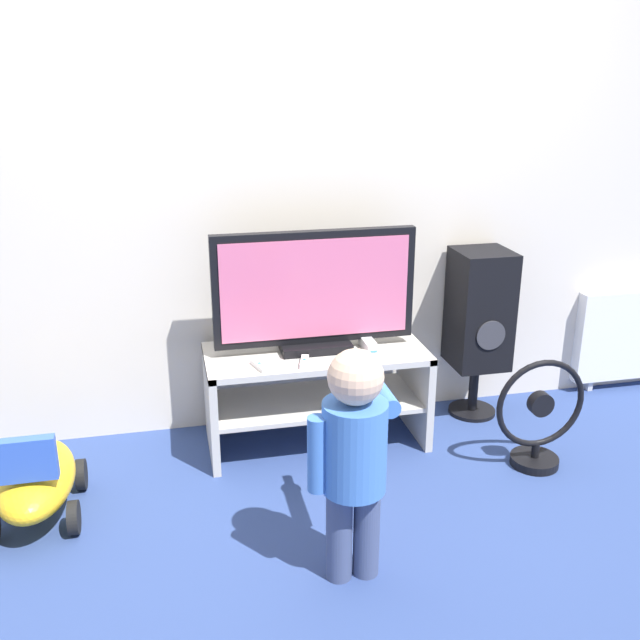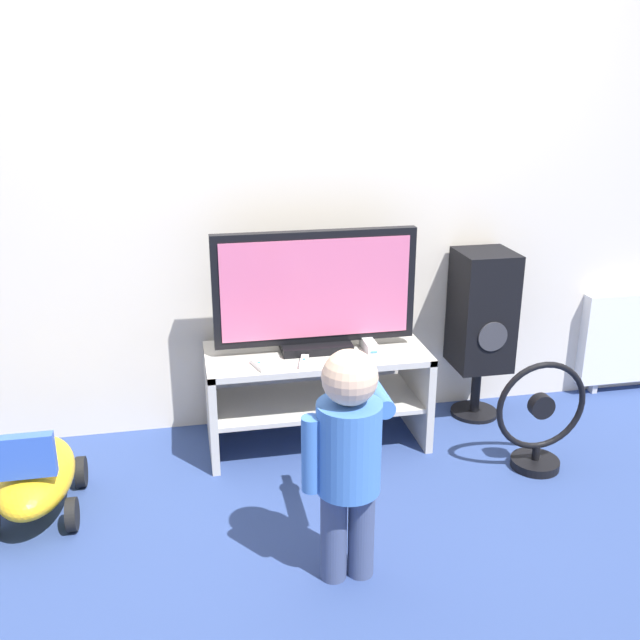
{
  "view_description": "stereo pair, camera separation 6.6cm",
  "coord_description": "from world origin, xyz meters",
  "px_view_note": "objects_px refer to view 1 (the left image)",
  "views": [
    {
      "loc": [
        -0.67,
        -2.84,
        1.75
      ],
      "look_at": [
        0.0,
        0.14,
        0.67
      ],
      "focal_mm": 40.0,
      "sensor_mm": 36.0,
      "label": 1
    },
    {
      "loc": [
        -0.6,
        -2.86,
        1.75
      ],
      "look_at": [
        0.0,
        0.14,
        0.67
      ],
      "focal_mm": 40.0,
      "sensor_mm": 36.0,
      "label": 2
    }
  ],
  "objects_px": {
    "remote_primary": "(259,366)",
    "speaker_tower": "(479,313)",
    "ride_on_toy": "(36,480)",
    "radiator": "(633,334)",
    "remote_secondary": "(304,362)",
    "child": "(354,447)",
    "floor_fan": "(539,419)",
    "game_console": "(368,345)",
    "television": "(315,293)"
  },
  "relations": [
    {
      "from": "game_console",
      "to": "child",
      "type": "relative_size",
      "value": 0.21
    },
    {
      "from": "remote_primary",
      "to": "ride_on_toy",
      "type": "xyz_separation_m",
      "value": [
        -0.96,
        -0.21,
        -0.33
      ]
    },
    {
      "from": "remote_primary",
      "to": "game_console",
      "type": "bearing_deg",
      "value": 11.33
    },
    {
      "from": "television",
      "to": "ride_on_toy",
      "type": "relative_size",
      "value": 1.61
    },
    {
      "from": "speaker_tower",
      "to": "ride_on_toy",
      "type": "bearing_deg",
      "value": -167.31
    },
    {
      "from": "television",
      "to": "remote_secondary",
      "type": "height_order",
      "value": "television"
    },
    {
      "from": "game_console",
      "to": "speaker_tower",
      "type": "bearing_deg",
      "value": 14.0
    },
    {
      "from": "floor_fan",
      "to": "radiator",
      "type": "relative_size",
      "value": 0.76
    },
    {
      "from": "remote_primary",
      "to": "radiator",
      "type": "height_order",
      "value": "radiator"
    },
    {
      "from": "floor_fan",
      "to": "speaker_tower",
      "type": "bearing_deg",
      "value": 96.37
    },
    {
      "from": "television",
      "to": "floor_fan",
      "type": "bearing_deg",
      "value": -26.08
    },
    {
      "from": "game_console",
      "to": "remote_secondary",
      "type": "height_order",
      "value": "game_console"
    },
    {
      "from": "remote_secondary",
      "to": "speaker_tower",
      "type": "relative_size",
      "value": 0.15
    },
    {
      "from": "child",
      "to": "speaker_tower",
      "type": "relative_size",
      "value": 0.99
    },
    {
      "from": "game_console",
      "to": "child",
      "type": "height_order",
      "value": "child"
    },
    {
      "from": "child",
      "to": "radiator",
      "type": "xyz_separation_m",
      "value": [
        1.99,
        1.23,
        -0.2
      ]
    },
    {
      "from": "radiator",
      "to": "remote_secondary",
      "type": "bearing_deg",
      "value": -168.88
    },
    {
      "from": "floor_fan",
      "to": "radiator",
      "type": "distance_m",
      "value": 1.18
    },
    {
      "from": "game_console",
      "to": "ride_on_toy",
      "type": "bearing_deg",
      "value": -167.87
    },
    {
      "from": "speaker_tower",
      "to": "ride_on_toy",
      "type": "relative_size",
      "value": 1.51
    },
    {
      "from": "speaker_tower",
      "to": "floor_fan",
      "type": "relative_size",
      "value": 1.69
    },
    {
      "from": "game_console",
      "to": "remote_primary",
      "type": "height_order",
      "value": "game_console"
    },
    {
      "from": "remote_primary",
      "to": "child",
      "type": "xyz_separation_m",
      "value": [
        0.21,
        -0.84,
        0.03
      ]
    },
    {
      "from": "remote_secondary",
      "to": "speaker_tower",
      "type": "height_order",
      "value": "speaker_tower"
    },
    {
      "from": "remote_primary",
      "to": "ride_on_toy",
      "type": "bearing_deg",
      "value": -167.42
    },
    {
      "from": "game_console",
      "to": "radiator",
      "type": "xyz_separation_m",
      "value": [
        1.66,
        0.28,
        -0.19
      ]
    },
    {
      "from": "remote_secondary",
      "to": "speaker_tower",
      "type": "bearing_deg",
      "value": 15.37
    },
    {
      "from": "speaker_tower",
      "to": "remote_primary",
      "type": "bearing_deg",
      "value": -167.21
    },
    {
      "from": "child",
      "to": "floor_fan",
      "type": "relative_size",
      "value": 1.67
    },
    {
      "from": "television",
      "to": "remote_primary",
      "type": "relative_size",
      "value": 7.1
    },
    {
      "from": "television",
      "to": "remote_secondary",
      "type": "bearing_deg",
      "value": -116.72
    },
    {
      "from": "ride_on_toy",
      "to": "radiator",
      "type": "relative_size",
      "value": 0.85
    },
    {
      "from": "child",
      "to": "speaker_tower",
      "type": "height_order",
      "value": "speaker_tower"
    },
    {
      "from": "floor_fan",
      "to": "child",
      "type": "bearing_deg",
      "value": -152.05
    },
    {
      "from": "remote_primary",
      "to": "floor_fan",
      "type": "distance_m",
      "value": 1.3
    },
    {
      "from": "game_console",
      "to": "floor_fan",
      "type": "xyz_separation_m",
      "value": [
        0.7,
        -0.4,
        -0.27
      ]
    },
    {
      "from": "game_console",
      "to": "remote_secondary",
      "type": "relative_size",
      "value": 1.36
    },
    {
      "from": "television",
      "to": "radiator",
      "type": "relative_size",
      "value": 1.36
    },
    {
      "from": "remote_secondary",
      "to": "radiator",
      "type": "bearing_deg",
      "value": 11.12
    },
    {
      "from": "remote_primary",
      "to": "ride_on_toy",
      "type": "height_order",
      "value": "remote_primary"
    },
    {
      "from": "game_console",
      "to": "radiator",
      "type": "height_order",
      "value": "radiator"
    },
    {
      "from": "child",
      "to": "television",
      "type": "bearing_deg",
      "value": 85.51
    },
    {
      "from": "child",
      "to": "remote_primary",
      "type": "bearing_deg",
      "value": 104.07
    },
    {
      "from": "child",
      "to": "ride_on_toy",
      "type": "bearing_deg",
      "value": 151.82
    },
    {
      "from": "remote_secondary",
      "to": "ride_on_toy",
      "type": "height_order",
      "value": "remote_secondary"
    },
    {
      "from": "remote_primary",
      "to": "speaker_tower",
      "type": "xyz_separation_m",
      "value": [
        1.18,
        0.27,
        0.08
      ]
    },
    {
      "from": "child",
      "to": "floor_fan",
      "type": "height_order",
      "value": "child"
    },
    {
      "from": "television",
      "to": "game_console",
      "type": "xyz_separation_m",
      "value": [
        0.25,
        -0.06,
        -0.26
      ]
    },
    {
      "from": "television",
      "to": "radiator",
      "type": "distance_m",
      "value": 1.97
    },
    {
      "from": "remote_primary",
      "to": "floor_fan",
      "type": "xyz_separation_m",
      "value": [
        1.24,
        -0.3,
        -0.26
      ]
    }
  ]
}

